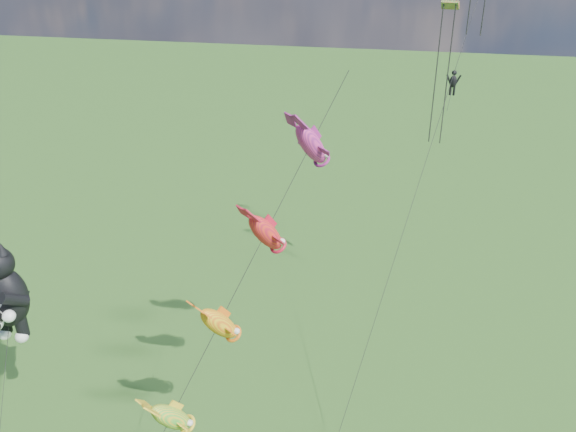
# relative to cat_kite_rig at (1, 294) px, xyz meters

# --- Properties ---
(cat_kite_rig) EXTENTS (2.67, 4.18, 11.79)m
(cat_kite_rig) POSITION_rel_cat_kite_rig_xyz_m (0.00, 0.00, 0.00)
(cat_kite_rig) COLOR brown
(cat_kite_rig) RESTS_ON ground
(fish_windsock_rig) EXTENTS (8.39, 13.70, 19.51)m
(fish_windsock_rig) POSITION_rel_cat_kite_rig_xyz_m (12.55, 1.22, 2.08)
(fish_windsock_rig) COLOR brown
(fish_windsock_rig) RESTS_ON ground
(parafoil_rig) EXTENTS (6.10, 16.87, 27.80)m
(parafoil_rig) POSITION_rel_cat_kite_rig_xyz_m (21.17, 16.44, 10.21)
(parafoil_rig) COLOR brown
(parafoil_rig) RESTS_ON ground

